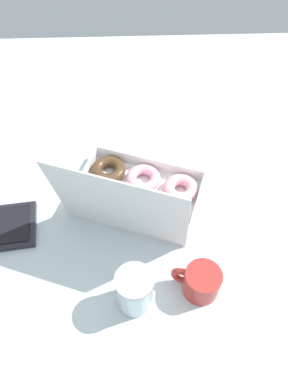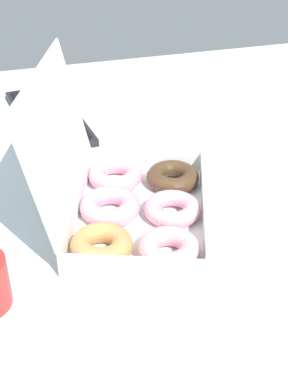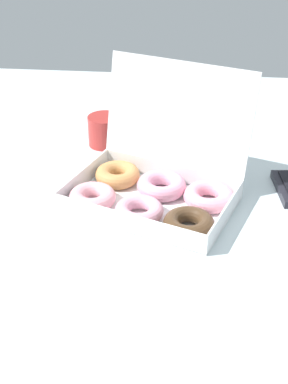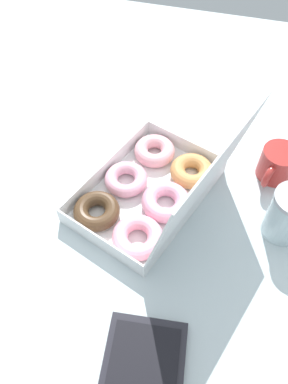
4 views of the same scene
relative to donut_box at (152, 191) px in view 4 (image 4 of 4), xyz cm
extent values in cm
cube|color=silver|center=(-2.71, -2.28, -4.41)|extent=(180.00, 180.00, 2.00)
cube|color=white|center=(-0.75, -1.62, -3.21)|extent=(42.00, 35.02, 0.40)
cube|color=white|center=(-17.42, 4.46, -0.73)|extent=(8.66, 22.86, 4.56)
cube|color=white|center=(15.92, -7.70, -0.73)|extent=(8.66, 22.86, 4.56)
cube|color=white|center=(-4.82, -12.79, -0.73)|extent=(33.10, 12.40, 4.56)
cube|color=white|center=(3.33, 9.55, -0.73)|extent=(33.10, 12.40, 4.56)
cube|color=white|center=(4.27, 12.13, 13.37)|extent=(35.59, 17.44, 23.73)
torus|color=#F5A7B2|center=(-13.80, -2.91, -1.31)|extent=(15.12, 15.12, 3.59)
torus|color=#EBA1B7|center=(-2.60, -7.32, -1.31)|extent=(14.33, 14.33, 3.24)
torus|color=#4B331F|center=(8.15, -11.14, -1.31)|extent=(15.17, 15.17, 3.51)
torus|color=tan|center=(-9.58, 7.83, -1.31)|extent=(14.09, 14.09, 3.67)
torus|color=pink|center=(1.37, 3.73, -1.31)|extent=(16.35, 16.35, 3.68)
torus|color=pink|center=(12.34, -0.06, -1.31)|extent=(11.56, 11.56, 3.54)
cylinder|color=#AE2D29|center=(-15.93, 28.09, 0.70)|extent=(9.12, 9.12, 8.23)
torus|color=#AE2D29|center=(-11.38, 26.28, 0.70)|extent=(6.41, 3.84, 6.25)
cylinder|color=black|center=(-15.93, 28.09, 3.33)|extent=(8.03, 8.03, 0.49)
cylinder|color=silver|center=(0.72, 30.56, 2.40)|extent=(8.76, 8.76, 11.62)
camera|label=1|loc=(-0.17, 65.89, 87.65)|focal=35.00mm
camera|label=2|loc=(-80.48, 21.12, 55.95)|focal=50.00mm
camera|label=3|loc=(7.92, -103.25, 62.84)|focal=50.00mm
camera|label=4|loc=(51.93, 12.24, 70.60)|focal=35.00mm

